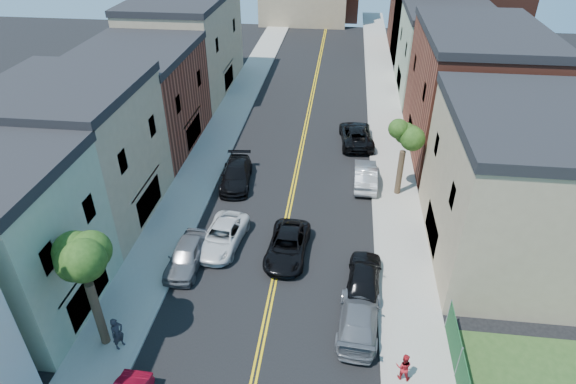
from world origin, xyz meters
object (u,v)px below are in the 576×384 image
(white_pickup, at_px, (222,236))
(black_car_left, at_px, (236,175))
(grey_car_right, at_px, (359,317))
(pedestrian_left, at_px, (117,333))
(black_car_right, at_px, (364,276))
(silver_car_right, at_px, (365,175))
(dark_car_right_far, at_px, (356,135))
(grey_car_left, at_px, (187,255))
(black_suv_lane, at_px, (287,246))
(pedestrian_right, at_px, (404,367))

(white_pickup, relative_size, black_car_left, 0.94)
(grey_car_right, bearing_deg, white_pickup, -29.78)
(white_pickup, bearing_deg, pedestrian_left, -103.49)
(grey_car_right, distance_m, black_car_right, 3.12)
(silver_car_right, bearing_deg, grey_car_right, 88.00)
(grey_car_right, height_order, dark_car_right_far, dark_car_right_far)
(grey_car_left, relative_size, black_suv_lane, 0.89)
(grey_car_left, distance_m, pedestrian_right, 14.16)
(white_pickup, relative_size, grey_car_right, 0.98)
(pedestrian_left, bearing_deg, white_pickup, 4.54)
(black_suv_lane, bearing_deg, pedestrian_left, -129.66)
(white_pickup, xyz_separation_m, pedestrian_right, (10.78, -8.88, 0.21))
(black_car_left, relative_size, black_car_right, 1.15)
(silver_car_right, relative_size, dark_car_right_far, 0.81)
(grey_car_right, bearing_deg, pedestrian_left, 17.55)
(black_car_right, xyz_separation_m, black_suv_lane, (-4.74, 2.33, -0.08))
(pedestrian_left, bearing_deg, black_suv_lane, -17.63)
(black_car_left, distance_m, pedestrian_left, 16.52)
(grey_car_right, height_order, pedestrian_right, pedestrian_right)
(grey_car_left, distance_m, pedestrian_left, 6.71)
(grey_car_right, relative_size, pedestrian_right, 3.39)
(black_suv_lane, bearing_deg, silver_car_right, 64.27)
(dark_car_right_far, xyz_separation_m, black_suv_lane, (-4.30, -16.23, -0.10))
(white_pickup, bearing_deg, black_car_left, 101.99)
(white_pickup, height_order, dark_car_right_far, dark_car_right_far)
(pedestrian_left, relative_size, pedestrian_right, 1.22)
(black_car_left, bearing_deg, black_car_right, -52.56)
(pedestrian_left, bearing_deg, pedestrian_right, -65.84)
(black_car_right, bearing_deg, silver_car_right, -86.52)
(grey_car_right, xyz_separation_m, black_car_right, (0.31, 3.11, 0.05))
(grey_car_left, distance_m, black_suv_lane, 6.23)
(white_pickup, distance_m, grey_car_left, 2.77)
(dark_car_right_far, height_order, black_suv_lane, dark_car_right_far)
(black_car_right, distance_m, pedestrian_left, 13.60)
(grey_car_left, relative_size, silver_car_right, 0.96)
(white_pickup, bearing_deg, black_car_right, -10.53)
(grey_car_right, distance_m, silver_car_right, 14.64)
(grey_car_right, height_order, silver_car_right, silver_car_right)
(black_car_right, height_order, pedestrian_left, pedestrian_left)
(grey_car_left, distance_m, black_car_right, 10.75)
(pedestrian_right, bearing_deg, silver_car_right, -75.80)
(silver_car_right, xyz_separation_m, pedestrian_right, (1.48, -17.58, 0.13))
(grey_car_right, distance_m, black_suv_lane, 7.00)
(silver_car_right, bearing_deg, black_suv_lane, 61.73)
(grey_car_right, distance_m, pedestrian_left, 12.27)
(grey_car_right, bearing_deg, silver_car_right, -87.84)
(black_car_left, height_order, dark_car_right_far, dark_car_right_far)
(grey_car_left, xyz_separation_m, dark_car_right_far, (10.30, 17.92, 0.03))
(white_pickup, xyz_separation_m, grey_car_left, (-1.70, -2.18, 0.08))
(silver_car_right, height_order, dark_car_right_far, dark_car_right_far)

